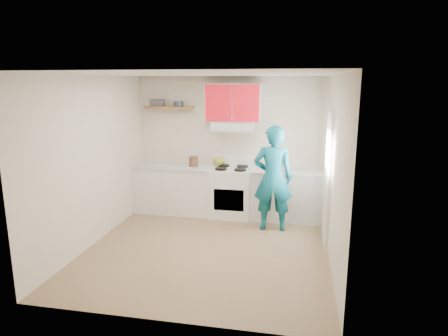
% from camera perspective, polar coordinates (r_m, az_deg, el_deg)
% --- Properties ---
extents(floor, '(3.80, 3.80, 0.00)m').
position_cam_1_polar(floor, '(6.11, -2.41, -11.64)').
color(floor, brown).
rests_on(floor, ground).
extents(ceiling, '(3.60, 3.80, 0.04)m').
position_cam_1_polar(ceiling, '(5.58, -2.66, 13.53)').
color(ceiling, white).
rests_on(ceiling, floor).
extents(back_wall, '(3.60, 0.04, 2.60)m').
position_cam_1_polar(back_wall, '(7.54, 0.83, 3.32)').
color(back_wall, beige).
rests_on(back_wall, floor).
extents(front_wall, '(3.60, 0.04, 2.60)m').
position_cam_1_polar(front_wall, '(3.94, -8.97, -5.28)').
color(front_wall, beige).
rests_on(front_wall, floor).
extents(left_wall, '(0.04, 3.80, 2.60)m').
position_cam_1_polar(left_wall, '(6.37, -18.49, 0.99)').
color(left_wall, beige).
rests_on(left_wall, floor).
extents(right_wall, '(0.04, 3.80, 2.60)m').
position_cam_1_polar(right_wall, '(5.58, 15.77, -0.37)').
color(right_wall, beige).
rests_on(right_wall, floor).
extents(door, '(0.05, 0.85, 2.05)m').
position_cam_1_polar(door, '(6.32, 14.90, -1.42)').
color(door, white).
rests_on(door, floor).
extents(door_glass, '(0.01, 0.55, 0.95)m').
position_cam_1_polar(door_glass, '(6.23, 14.87, 2.39)').
color(door_glass, white).
rests_on(door_glass, door).
extents(counter_left, '(1.52, 0.60, 0.90)m').
position_cam_1_polar(counter_left, '(7.68, -7.26, -3.09)').
color(counter_left, silver).
rests_on(counter_left, floor).
extents(counter_right, '(1.32, 0.60, 0.90)m').
position_cam_1_polar(counter_right, '(7.32, 9.23, -3.94)').
color(counter_right, silver).
rests_on(counter_right, floor).
extents(stove, '(0.76, 0.65, 0.92)m').
position_cam_1_polar(stove, '(7.39, 1.13, -3.54)').
color(stove, white).
rests_on(stove, floor).
extents(range_hood, '(0.76, 0.44, 0.15)m').
position_cam_1_polar(range_hood, '(7.25, 1.31, 6.11)').
color(range_hood, silver).
rests_on(range_hood, back_wall).
extents(upper_cabinets, '(1.02, 0.33, 0.70)m').
position_cam_1_polar(upper_cabinets, '(7.27, 1.40, 9.49)').
color(upper_cabinets, red).
rests_on(upper_cabinets, back_wall).
extents(shelf, '(0.90, 0.30, 0.04)m').
position_cam_1_polar(shelf, '(7.60, -8.02, 8.74)').
color(shelf, brown).
rests_on(shelf, back_wall).
extents(books, '(0.26, 0.20, 0.13)m').
position_cam_1_polar(books, '(7.66, -9.69, 9.32)').
color(books, '#3E373D').
rests_on(books, shelf).
extents(tin, '(0.22, 0.22, 0.10)m').
position_cam_1_polar(tin, '(7.52, -6.64, 9.27)').
color(tin, '#333D4C').
rests_on(tin, shelf).
extents(kettle, '(0.28, 0.28, 0.18)m').
position_cam_1_polar(kettle, '(7.46, -0.74, 0.99)').
color(kettle, olive).
rests_on(kettle, stove).
extents(crock, '(0.21, 0.21, 0.20)m').
position_cam_1_polar(crock, '(7.45, -4.49, 0.85)').
color(crock, '#4E3122').
rests_on(crock, counter_left).
extents(cutting_board, '(0.36, 0.29, 0.02)m').
position_cam_1_polar(cutting_board, '(7.24, 6.57, -0.28)').
color(cutting_board, olive).
rests_on(cutting_board, counter_right).
extents(silicone_mat, '(0.31, 0.28, 0.01)m').
position_cam_1_polar(silicone_mat, '(7.17, 12.28, -0.67)').
color(silicone_mat, red).
rests_on(silicone_mat, counter_right).
extents(person, '(0.69, 0.49, 1.81)m').
position_cam_1_polar(person, '(6.65, 7.15, -1.50)').
color(person, '#0B5767').
rests_on(person, floor).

